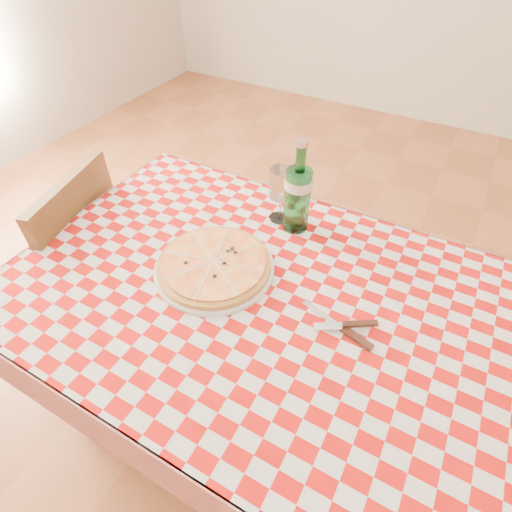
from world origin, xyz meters
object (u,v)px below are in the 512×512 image
Objects in this scene: pizza_plate at (214,264)px; chair_far at (74,262)px; dining_table at (252,312)px; wine_glass at (280,195)px; water_bottle at (298,187)px.

chair_far is at bearing -178.26° from pizza_plate.
pizza_plate is at bearing 174.32° from dining_table.
wine_glass reaches higher than dining_table.
chair_far is 2.64× the size of pizza_plate.
dining_table is 3.64× the size of pizza_plate.
water_bottle is 0.08m from wine_glass.
wine_glass reaches higher than pizza_plate.
pizza_plate is 0.32m from water_bottle.
dining_table is 0.38m from water_bottle.
pizza_plate is at bearing -112.52° from water_bottle.
chair_far is at bearing -179.47° from dining_table.
water_bottle is (0.75, 0.30, 0.40)m from chair_far.
wine_glass is at bearing -170.34° from chair_far.
pizza_plate is 1.15× the size of water_bottle.
water_bottle is 1.62× the size of wine_glass.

